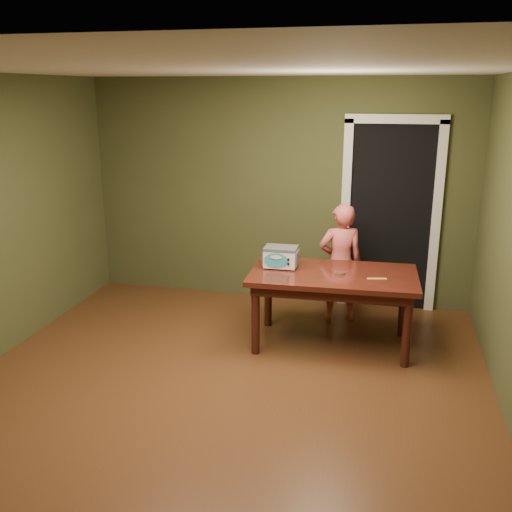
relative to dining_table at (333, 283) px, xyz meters
name	(u,v)px	position (x,y,z in m)	size (l,w,h in m)	color
floor	(218,399)	(-0.80, -1.27, -0.65)	(5.00, 5.00, 0.00)	#542B18
room_shell	(213,194)	(-0.80, -1.27, 1.06)	(4.52, 5.02, 2.61)	#424726
doorway	(390,213)	(0.50, 1.51, 0.41)	(1.10, 0.66, 2.25)	black
dining_table	(333,283)	(0.00, 0.00, 0.00)	(1.63, 0.96, 0.75)	#36170C
toy_oven	(281,256)	(-0.53, 0.06, 0.21)	(0.35, 0.24, 0.21)	#4C4F54
baking_pan	(340,273)	(0.06, -0.03, 0.11)	(0.10, 0.10, 0.02)	silver
spatula	(377,279)	(0.42, -0.10, 0.10)	(0.18, 0.03, 0.01)	#EEC867
child	(340,263)	(0.01, 0.66, 0.00)	(0.48, 0.31, 1.31)	#D25856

